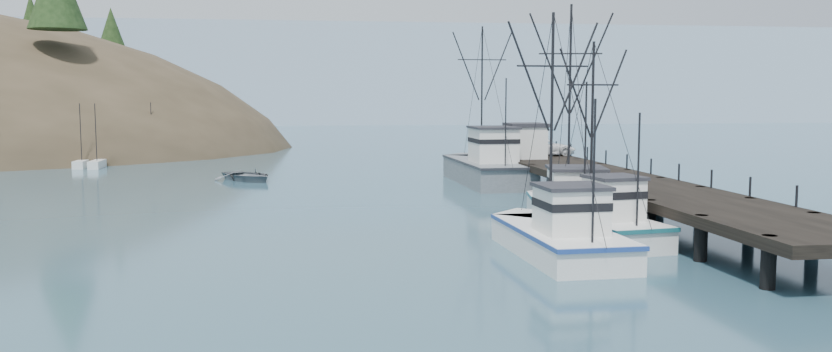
{
  "coord_description": "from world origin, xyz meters",
  "views": [
    {
      "loc": [
        -5.66,
        -30.91,
        7.15
      ],
      "look_at": [
        1.06,
        14.13,
        2.5
      ],
      "focal_mm": 35.0,
      "sensor_mm": 36.0,
      "label": 1
    }
  ],
  "objects_px": {
    "work_vessel": "(486,168)",
    "pier_shed": "(525,140)",
    "pier": "(620,183)",
    "pickup_truck": "(546,147)",
    "trawler_near": "(599,224)",
    "motorboat": "(248,181)",
    "trawler_far": "(571,209)",
    "trawler_mid": "(558,236)"
  },
  "relations": [
    {
      "from": "work_vessel",
      "to": "pier_shed",
      "type": "xyz_separation_m",
      "value": [
        3.06,
        -0.58,
        2.19
      ]
    },
    {
      "from": "pier",
      "to": "pickup_truck",
      "type": "relative_size",
      "value": 8.94
    },
    {
      "from": "trawler_near",
      "to": "pier_shed",
      "type": "bearing_deg",
      "value": 81.98
    },
    {
      "from": "pier_shed",
      "to": "pier",
      "type": "bearing_deg",
      "value": -84.51
    },
    {
      "from": "pier_shed",
      "to": "motorboat",
      "type": "relative_size",
      "value": 0.56
    },
    {
      "from": "trawler_far",
      "to": "work_vessel",
      "type": "relative_size",
      "value": 0.81
    },
    {
      "from": "pickup_truck",
      "to": "pier_shed",
      "type": "bearing_deg",
      "value": 139.56
    },
    {
      "from": "trawler_far",
      "to": "pickup_truck",
      "type": "bearing_deg",
      "value": 75.86
    },
    {
      "from": "trawler_near",
      "to": "trawler_far",
      "type": "height_order",
      "value": "trawler_far"
    },
    {
      "from": "trawler_mid",
      "to": "pier_shed",
      "type": "height_order",
      "value": "trawler_mid"
    },
    {
      "from": "pier",
      "to": "trawler_mid",
      "type": "height_order",
      "value": "trawler_mid"
    },
    {
      "from": "pier",
      "to": "motorboat",
      "type": "height_order",
      "value": "pier"
    },
    {
      "from": "trawler_mid",
      "to": "pier_shed",
      "type": "relative_size",
      "value": 3.49
    },
    {
      "from": "work_vessel",
      "to": "pickup_truck",
      "type": "bearing_deg",
      "value": 18.33
    },
    {
      "from": "pier",
      "to": "pickup_truck",
      "type": "height_order",
      "value": "pickup_truck"
    },
    {
      "from": "trawler_far",
      "to": "work_vessel",
      "type": "xyz_separation_m",
      "value": [
        0.17,
        20.73,
        0.41
      ]
    },
    {
      "from": "trawler_mid",
      "to": "trawler_far",
      "type": "distance_m",
      "value": 8.78
    },
    {
      "from": "trawler_far",
      "to": "motorboat",
      "type": "relative_size",
      "value": 2.18
    },
    {
      "from": "pier",
      "to": "trawler_mid",
      "type": "bearing_deg",
      "value": -122.87
    },
    {
      "from": "motorboat",
      "to": "trawler_mid",
      "type": "bearing_deg",
      "value": -100.57
    },
    {
      "from": "trawler_near",
      "to": "pier_shed",
      "type": "distance_m",
      "value": 25.54
    },
    {
      "from": "pickup_truck",
      "to": "trawler_far",
      "type": "bearing_deg",
      "value": 170.99
    },
    {
      "from": "trawler_near",
      "to": "pier_shed",
      "type": "xyz_separation_m",
      "value": [
        3.55,
        25.16,
        2.6
      ]
    },
    {
      "from": "trawler_near",
      "to": "work_vessel",
      "type": "relative_size",
      "value": 0.65
    },
    {
      "from": "pier",
      "to": "trawler_near",
      "type": "relative_size",
      "value": 4.39
    },
    {
      "from": "trawler_far",
      "to": "pier_shed",
      "type": "relative_size",
      "value": 3.87
    },
    {
      "from": "trawler_far",
      "to": "pier_shed",
      "type": "distance_m",
      "value": 20.58
    },
    {
      "from": "work_vessel",
      "to": "pickup_truck",
      "type": "relative_size",
      "value": 3.12
    },
    {
      "from": "motorboat",
      "to": "trawler_near",
      "type": "bearing_deg",
      "value": -93.88
    },
    {
      "from": "trawler_near",
      "to": "trawler_mid",
      "type": "relative_size",
      "value": 0.9
    },
    {
      "from": "pier",
      "to": "trawler_near",
      "type": "bearing_deg",
      "value": -117.83
    },
    {
      "from": "pier",
      "to": "work_vessel",
      "type": "distance_m",
      "value": 16.81
    },
    {
      "from": "trawler_near",
      "to": "pier",
      "type": "bearing_deg",
      "value": 62.17
    },
    {
      "from": "trawler_far",
      "to": "motorboat",
      "type": "xyz_separation_m",
      "value": [
        -18.84,
        25.19,
        -0.82
      ]
    },
    {
      "from": "pier",
      "to": "trawler_near",
      "type": "distance_m",
      "value": 10.84
    },
    {
      "from": "trawler_mid",
      "to": "work_vessel",
      "type": "height_order",
      "value": "work_vessel"
    },
    {
      "from": "pier_shed",
      "to": "pickup_truck",
      "type": "xyz_separation_m",
      "value": [
        2.45,
        2.4,
        -0.74
      ]
    },
    {
      "from": "motorboat",
      "to": "pier_shed",
      "type": "bearing_deg",
      "value": -48.26
    },
    {
      "from": "pier",
      "to": "pickup_truck",
      "type": "xyz_separation_m",
      "value": [
        0.95,
        18.0,
        0.99
      ]
    },
    {
      "from": "pier",
      "to": "trawler_far",
      "type": "bearing_deg",
      "value": -136.07
    },
    {
      "from": "trawler_near",
      "to": "trawler_far",
      "type": "xyz_separation_m",
      "value": [
        0.31,
        5.0,
        0.0
      ]
    },
    {
      "from": "motorboat",
      "to": "pickup_truck",
      "type": "bearing_deg",
      "value": -41.54
    }
  ]
}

